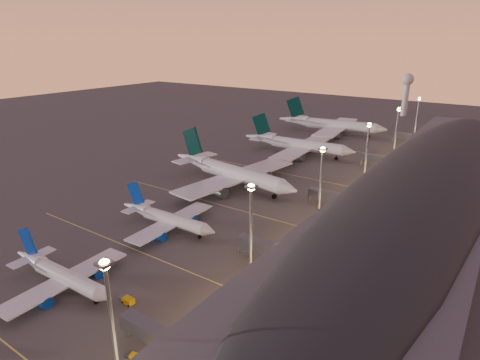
% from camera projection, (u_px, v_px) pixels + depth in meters
% --- Properties ---
extents(ground, '(700.00, 700.00, 0.00)m').
position_uv_depth(ground, '(148.00, 243.00, 118.06)').
color(ground, '#3D3A38').
extents(airliner_narrow_south, '(35.65, 31.79, 12.76)m').
position_uv_depth(airliner_narrow_south, '(61.00, 275.00, 96.03)').
color(airliner_narrow_south, silver).
rests_on(airliner_narrow_south, ground).
extents(airliner_narrow_north, '(37.53, 33.46, 13.43)m').
position_uv_depth(airliner_narrow_north, '(167.00, 218.00, 125.94)').
color(airliner_narrow_north, silver).
rests_on(airliner_narrow_north, ground).
extents(airliner_wide_near, '(65.98, 60.68, 21.13)m').
position_uv_depth(airliner_wide_near, '(230.00, 172.00, 163.59)').
color(airliner_wide_near, silver).
rests_on(airliner_wide_near, ground).
extents(airliner_wide_mid, '(61.74, 56.18, 19.77)m').
position_uv_depth(airliner_wide_mid, '(297.00, 144.00, 208.32)').
color(airliner_wide_mid, silver).
rests_on(airliner_wide_mid, ground).
extents(airliner_wide_far, '(69.29, 63.52, 22.16)m').
position_uv_depth(airliner_wide_far, '(331.00, 125.00, 253.55)').
color(airliner_wide_far, silver).
rests_on(airliner_wide_far, ground).
extents(terminal_building, '(56.35, 255.00, 17.46)m').
position_uv_depth(terminal_building, '(427.00, 186.00, 138.47)').
color(terminal_building, '#4F5055').
rests_on(terminal_building, ground).
extents(light_masts, '(2.20, 217.20, 25.90)m').
position_uv_depth(light_masts, '(350.00, 155.00, 143.56)').
color(light_masts, slate).
rests_on(light_masts, ground).
extents(radar_tower, '(9.00, 9.00, 32.50)m').
position_uv_depth(radar_tower, '(407.00, 87.00, 307.69)').
color(radar_tower, silver).
rests_on(radar_tower, ground).
extents(lane_markings, '(90.00, 180.36, 0.00)m').
position_uv_depth(lane_markings, '(228.00, 200.00, 149.17)').
color(lane_markings, '#D8C659').
rests_on(lane_markings, ground).
extents(baggage_tug_a, '(3.35, 2.02, 0.94)m').
position_uv_depth(baggage_tug_a, '(134.00, 356.00, 75.08)').
color(baggage_tug_a, '#DAAB04').
rests_on(baggage_tug_a, ground).
extents(baggage_tug_b, '(4.26, 1.97, 1.26)m').
position_uv_depth(baggage_tug_b, '(127.00, 300.00, 91.15)').
color(baggage_tug_b, '#DAAB04').
rests_on(baggage_tug_b, ground).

